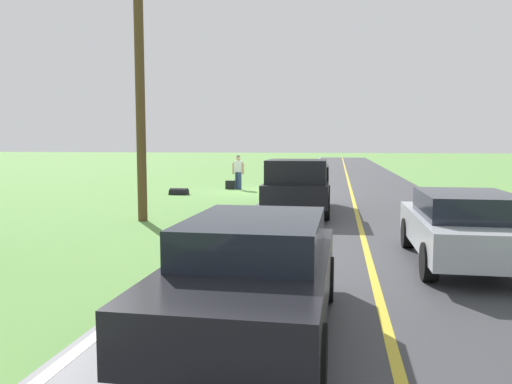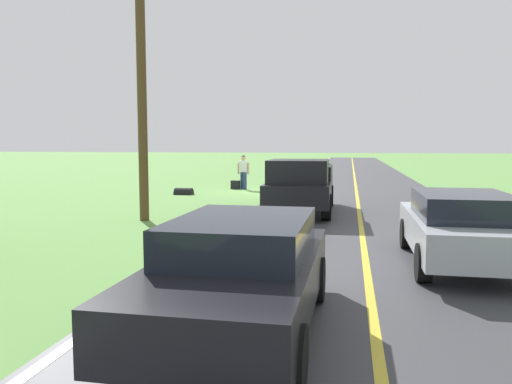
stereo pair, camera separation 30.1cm
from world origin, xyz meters
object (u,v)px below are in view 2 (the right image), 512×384
object	(u,v)px
pickup_truck_passing	(301,184)
utility_pole_roadside	(142,92)
sedan_ahead_same_lane	(240,271)
suitcase_carried	(235,185)
hitchhiker_walking	(244,170)
sedan_mid_oncoming	(461,226)

from	to	relation	value
pickup_truck_passing	utility_pole_roadside	xyz separation A→B (m)	(4.52, 2.47, 2.88)
sedan_ahead_same_lane	utility_pole_roadside	world-z (taller)	utility_pole_roadside
sedan_ahead_same_lane	suitcase_carried	bearing A→B (deg)	-76.85
utility_pole_roadside	sedan_ahead_same_lane	bearing A→B (deg)	120.23
hitchhiker_walking	utility_pole_roadside	size ratio (longest dim) A/B	0.23
hitchhiker_walking	suitcase_carried	xyz separation A→B (m)	(0.42, 0.05, -0.76)
pickup_truck_passing	sedan_mid_oncoming	bearing A→B (deg)	119.16
hitchhiker_walking	sedan_mid_oncoming	size ratio (longest dim) A/B	0.40
sedan_mid_oncoming	suitcase_carried	bearing A→B (deg)	-62.17
sedan_mid_oncoming	hitchhiker_walking	bearing A→B (deg)	-63.55
hitchhiker_walking	sedan_mid_oncoming	bearing A→B (deg)	116.45
pickup_truck_passing	sedan_ahead_same_lane	distance (m)	10.70
sedan_mid_oncoming	sedan_ahead_same_lane	xyz separation A→B (m)	(3.43, 4.05, 0.00)
suitcase_carried	sedan_ahead_same_lane	world-z (taller)	sedan_ahead_same_lane
pickup_truck_passing	suitcase_carried	bearing A→B (deg)	-63.28
hitchhiker_walking	pickup_truck_passing	distance (m)	9.07
sedan_mid_oncoming	sedan_ahead_same_lane	bearing A→B (deg)	49.77
sedan_mid_oncoming	sedan_ahead_same_lane	distance (m)	5.31
suitcase_carried	utility_pole_roadside	world-z (taller)	utility_pole_roadside
suitcase_carried	sedan_ahead_same_lane	distance (m)	19.44
hitchhiker_walking	sedan_ahead_same_lane	world-z (taller)	hitchhiker_walking
sedan_mid_oncoming	pickup_truck_passing	bearing A→B (deg)	-60.84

